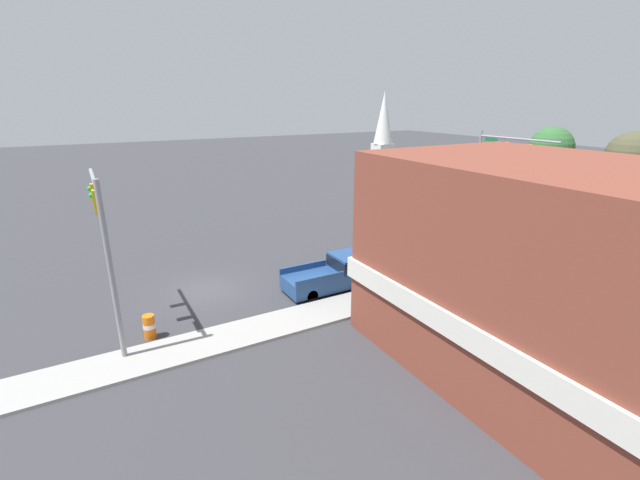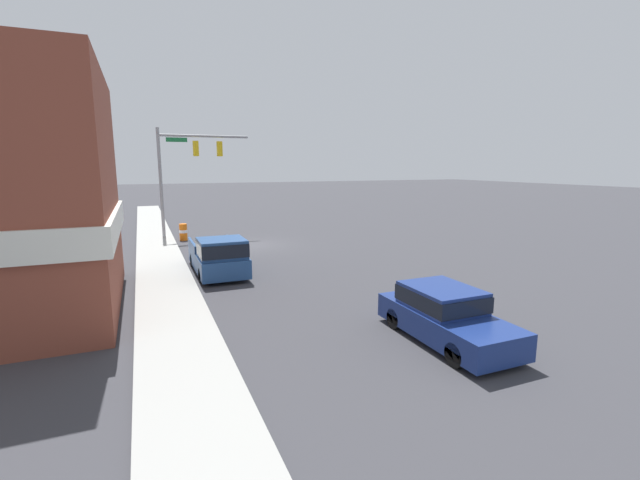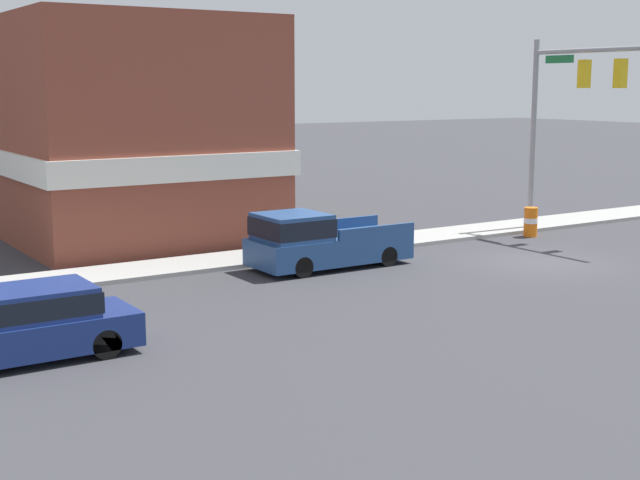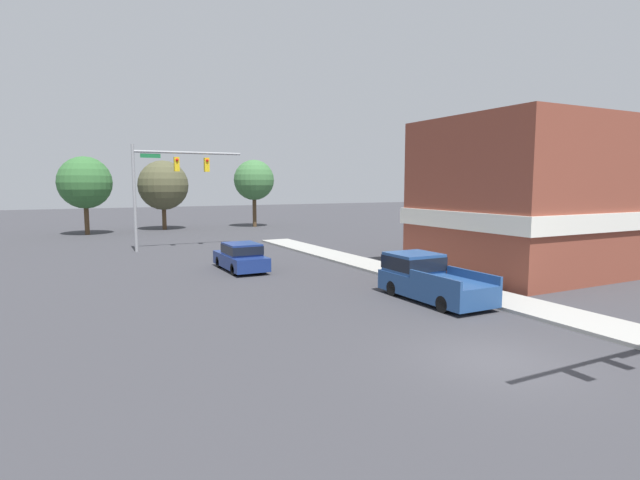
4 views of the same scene
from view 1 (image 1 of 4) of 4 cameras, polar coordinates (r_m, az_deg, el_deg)
ground_plane at (r=25.55m, az=-15.01°, el=-6.51°), size 200.00×200.00×0.00m
sidewalk_curb at (r=20.60m, az=-10.84°, el=-12.29°), size 2.40×60.00×0.14m
near_signal_assembly at (r=20.08m, az=-27.08°, el=1.88°), size 6.27×0.49×7.64m
far_signal_assembly at (r=42.66m, az=22.88°, el=10.33°), size 8.01×0.49×7.70m
car_lead at (r=34.43m, az=12.85°, el=1.56°), size 1.91×4.61×1.58m
pickup_truck_parked at (r=24.81m, az=2.23°, el=-4.32°), size 2.13×5.28×1.86m
construction_barrel at (r=21.31m, az=-21.80°, el=-10.68°), size 0.54×0.54×1.15m
corner_brick_building at (r=18.17m, az=29.00°, el=-4.67°), size 14.12×9.28×8.35m
church_steeple at (r=55.59m, az=8.39°, el=13.46°), size 2.33×2.33×11.48m
backdrop_tree_left_far at (r=57.83m, az=28.43°, el=10.70°), size 4.98×4.98×7.51m
backdrop_tree_left_mid at (r=56.14m, az=36.20°, el=8.95°), size 5.25×5.25×7.37m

